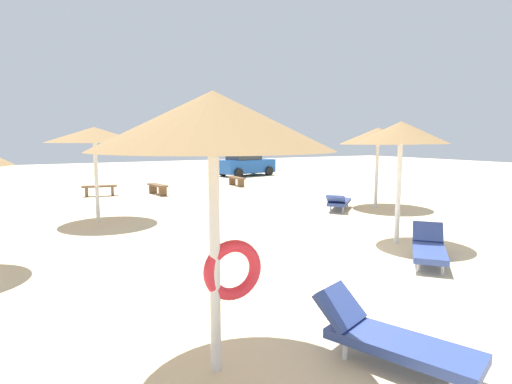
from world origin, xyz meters
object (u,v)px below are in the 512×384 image
(bench_2, at_px, (236,180))
(parasol_6, at_px, (94,135))
(parasol_1, at_px, (401,133))
(parasol_4, at_px, (213,125))
(parasol_2, at_px, (378,136))
(lounger_2, at_px, (339,202))
(lounger_1, at_px, (429,248))
(parked_car, at_px, (246,164))
(bench_1, at_px, (100,189))
(lounger_4, at_px, (391,338))
(bench_0, at_px, (158,187))

(bench_2, bearing_deg, parasol_6, -140.37)
(parasol_1, distance_m, parasol_4, 7.03)
(parasol_1, bearing_deg, parasol_2, 50.52)
(parasol_1, height_order, lounger_2, parasol_1)
(lounger_1, bearing_deg, parked_car, 73.22)
(parasol_6, bearing_deg, parasol_4, -90.90)
(parasol_1, bearing_deg, bench_1, 112.26)
(parasol_1, height_order, bench_1, parasol_1)
(parasol_1, distance_m, lounger_4, 6.49)
(parasol_2, distance_m, bench_1, 12.26)
(parasol_4, xyz_separation_m, parasol_6, (0.15, 9.62, -0.06))
(parasol_2, relative_size, lounger_4, 1.52)
(lounger_4, relative_size, bench_0, 1.28)
(lounger_2, bearing_deg, bench_0, 122.64)
(parasol_4, distance_m, bench_0, 15.55)
(parasol_6, bearing_deg, lounger_2, -13.58)
(parasol_4, height_order, parasol_6, parasol_4)
(bench_1, bearing_deg, parked_car, 29.20)
(parasol_2, distance_m, parasol_4, 12.33)
(parasol_4, relative_size, lounger_4, 1.58)
(parasol_2, relative_size, bench_0, 1.95)
(parasol_2, bearing_deg, parked_car, 82.74)
(lounger_1, height_order, bench_1, lounger_1)
(parasol_1, relative_size, lounger_2, 1.63)
(parasol_2, relative_size, bench_1, 1.94)
(parasol_6, distance_m, bench_2, 10.89)
(bench_2, bearing_deg, parasol_1, -98.81)
(parasol_1, height_order, parasol_6, parasol_1)
(parasol_4, height_order, bench_0, parasol_4)
(lounger_1, xyz_separation_m, lounger_4, (-3.79, -2.53, 0.00))
(lounger_2, relative_size, bench_2, 1.23)
(lounger_2, relative_size, bench_1, 1.20)
(parasol_1, relative_size, bench_1, 1.95)
(lounger_1, relative_size, parked_car, 0.43)
(parasol_4, distance_m, parasol_6, 9.62)
(lounger_2, bearing_deg, lounger_4, -126.80)
(parked_car, bearing_deg, lounger_1, -106.78)
(parasol_2, height_order, lounger_2, parasol_2)
(lounger_1, xyz_separation_m, bench_1, (-4.48, 14.12, 0.03))
(parasol_1, xyz_separation_m, lounger_2, (1.92, 4.51, -2.42))
(lounger_1, relative_size, bench_0, 1.19)
(parked_car, bearing_deg, bench_1, -150.80)
(parasol_6, height_order, lounger_1, parasol_6)
(parasol_4, bearing_deg, parasol_6, 89.10)
(bench_1, height_order, bench_2, same)
(bench_0, bearing_deg, bench_2, 16.91)
(lounger_4, bearing_deg, lounger_2, 53.20)
(parasol_4, relative_size, bench_0, 2.03)
(parasol_2, height_order, bench_2, parasol_2)
(parasol_2, xyz_separation_m, bench_1, (-8.70, 8.32, -2.34))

